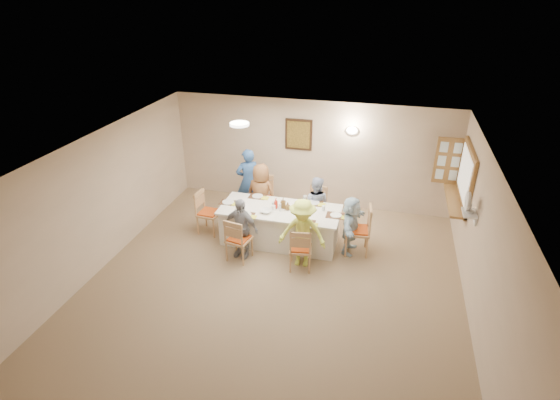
% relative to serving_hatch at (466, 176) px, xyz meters
% --- Properties ---
extents(ground, '(7.00, 7.00, 0.00)m').
position_rel_serving_hatch_xyz_m(ground, '(-3.21, -2.40, -1.50)').
color(ground, brown).
extents(room_walls, '(7.00, 7.00, 7.00)m').
position_rel_serving_hatch_xyz_m(room_walls, '(-3.21, -2.40, 0.01)').
color(room_walls, '#C0A88E').
rests_on(room_walls, ground).
extents(wall_picture, '(0.62, 0.05, 0.72)m').
position_rel_serving_hatch_xyz_m(wall_picture, '(-3.51, 1.06, 0.20)').
color(wall_picture, '#301F10').
rests_on(wall_picture, room_walls).
extents(wall_sconce, '(0.26, 0.09, 0.18)m').
position_rel_serving_hatch_xyz_m(wall_sconce, '(-2.31, 1.04, 0.40)').
color(wall_sconce, white).
rests_on(wall_sconce, room_walls).
extents(ceiling_light, '(0.36, 0.36, 0.05)m').
position_rel_serving_hatch_xyz_m(ceiling_light, '(-4.21, -0.90, 0.97)').
color(ceiling_light, white).
rests_on(ceiling_light, room_walls).
extents(serving_hatch, '(0.06, 1.50, 1.15)m').
position_rel_serving_hatch_xyz_m(serving_hatch, '(0.00, 0.00, 0.00)').
color(serving_hatch, olive).
rests_on(serving_hatch, room_walls).
extents(hatch_sill, '(0.30, 1.50, 0.05)m').
position_rel_serving_hatch_xyz_m(hatch_sill, '(-0.12, 0.00, -0.53)').
color(hatch_sill, olive).
rests_on(hatch_sill, room_walls).
extents(shutter_door, '(0.55, 0.04, 1.00)m').
position_rel_serving_hatch_xyz_m(shutter_door, '(-0.26, 0.76, 0.00)').
color(shutter_door, olive).
rests_on(shutter_door, room_walls).
extents(fan_shelf, '(0.22, 0.36, 0.03)m').
position_rel_serving_hatch_xyz_m(fan_shelf, '(-0.08, -1.35, -0.10)').
color(fan_shelf, white).
rests_on(fan_shelf, room_walls).
extents(desk_fan, '(0.30, 0.30, 0.28)m').
position_rel_serving_hatch_xyz_m(desk_fan, '(-0.11, -1.35, 0.05)').
color(desk_fan, '#A5A5A8').
rests_on(desk_fan, fan_shelf).
extents(dining_table, '(2.40, 1.02, 0.76)m').
position_rel_serving_hatch_xyz_m(dining_table, '(-3.46, -0.82, -1.12)').
color(dining_table, white).
rests_on(dining_table, ground).
extents(chair_back_left, '(0.57, 0.57, 1.02)m').
position_rel_serving_hatch_xyz_m(chair_back_left, '(-4.06, -0.02, -0.99)').
color(chair_back_left, tan).
rests_on(chair_back_left, ground).
extents(chair_back_right, '(0.45, 0.45, 0.90)m').
position_rel_serving_hatch_xyz_m(chair_back_right, '(-2.86, -0.02, -1.05)').
color(chair_back_right, tan).
rests_on(chair_back_right, ground).
extents(chair_front_left, '(0.51, 0.51, 0.91)m').
position_rel_serving_hatch_xyz_m(chair_front_left, '(-4.06, -1.62, -1.05)').
color(chair_front_left, tan).
rests_on(chair_front_left, ground).
extents(chair_front_right, '(0.48, 0.48, 0.88)m').
position_rel_serving_hatch_xyz_m(chair_front_right, '(-2.86, -1.62, -1.06)').
color(chair_front_right, tan).
rests_on(chair_front_right, ground).
extents(chair_left_end, '(0.48, 0.48, 0.94)m').
position_rel_serving_hatch_xyz_m(chair_left_end, '(-5.01, -0.82, -1.03)').
color(chair_left_end, tan).
rests_on(chair_left_end, ground).
extents(chair_right_end, '(0.54, 0.54, 1.02)m').
position_rel_serving_hatch_xyz_m(chair_right_end, '(-1.91, -0.82, -0.99)').
color(chair_right_end, tan).
rests_on(chair_right_end, ground).
extents(diner_back_left, '(0.81, 0.64, 1.38)m').
position_rel_serving_hatch_xyz_m(diner_back_left, '(-4.06, -0.14, -0.81)').
color(diner_back_left, brown).
rests_on(diner_back_left, ground).
extents(diner_back_right, '(0.69, 0.58, 1.22)m').
position_rel_serving_hatch_xyz_m(diner_back_right, '(-2.86, -0.14, -0.89)').
color(diner_back_right, '#9BA7C9').
rests_on(diner_back_right, ground).
extents(diner_front_left, '(0.83, 0.56, 1.23)m').
position_rel_serving_hatch_xyz_m(diner_front_left, '(-4.06, -1.50, -0.88)').
color(diner_front_left, '#94959D').
rests_on(diner_front_left, ground).
extents(diner_front_right, '(0.91, 0.56, 1.36)m').
position_rel_serving_hatch_xyz_m(diner_front_right, '(-2.86, -1.50, -0.82)').
color(diner_front_right, '#E6FA59').
rests_on(diner_front_right, ground).
extents(diner_right_end, '(1.19, 0.63, 1.19)m').
position_rel_serving_hatch_xyz_m(diner_right_end, '(-2.04, -0.82, -0.91)').
color(diner_right_end, '#C7E4F7').
rests_on(diner_right_end, ground).
extents(caregiver, '(0.88, 0.86, 1.52)m').
position_rel_serving_hatch_xyz_m(caregiver, '(-4.51, 0.33, -0.74)').
color(caregiver, '#30589A').
rests_on(caregiver, ground).
extents(placemat_fl, '(0.37, 0.27, 0.01)m').
position_rel_serving_hatch_xyz_m(placemat_fl, '(-4.06, -1.24, -0.74)').
color(placemat_fl, '#472B19').
rests_on(placemat_fl, dining_table).
extents(plate_fl, '(0.26, 0.26, 0.02)m').
position_rel_serving_hatch_xyz_m(plate_fl, '(-4.06, -1.24, -0.73)').
color(plate_fl, white).
rests_on(plate_fl, dining_table).
extents(napkin_fl, '(0.14, 0.14, 0.01)m').
position_rel_serving_hatch_xyz_m(napkin_fl, '(-3.88, -1.29, -0.73)').
color(napkin_fl, yellow).
rests_on(napkin_fl, dining_table).
extents(placemat_fr, '(0.37, 0.28, 0.01)m').
position_rel_serving_hatch_xyz_m(placemat_fr, '(-2.86, -1.24, -0.74)').
color(placemat_fr, '#472B19').
rests_on(placemat_fr, dining_table).
extents(plate_fr, '(0.26, 0.26, 0.02)m').
position_rel_serving_hatch_xyz_m(plate_fr, '(-2.86, -1.24, -0.73)').
color(plate_fr, white).
rests_on(plate_fr, dining_table).
extents(napkin_fr, '(0.14, 0.14, 0.01)m').
position_rel_serving_hatch_xyz_m(napkin_fr, '(-2.68, -1.29, -0.73)').
color(napkin_fr, yellow).
rests_on(napkin_fr, dining_table).
extents(placemat_bl, '(0.36, 0.27, 0.01)m').
position_rel_serving_hatch_xyz_m(placemat_bl, '(-4.06, -0.40, -0.74)').
color(placemat_bl, '#472B19').
rests_on(placemat_bl, dining_table).
extents(plate_bl, '(0.23, 0.23, 0.01)m').
position_rel_serving_hatch_xyz_m(plate_bl, '(-4.06, -0.40, -0.73)').
color(plate_bl, white).
rests_on(plate_bl, dining_table).
extents(napkin_bl, '(0.15, 0.15, 0.01)m').
position_rel_serving_hatch_xyz_m(napkin_bl, '(-3.88, -0.45, -0.73)').
color(napkin_bl, yellow).
rests_on(napkin_bl, dining_table).
extents(placemat_br, '(0.38, 0.28, 0.01)m').
position_rel_serving_hatch_xyz_m(placemat_br, '(-2.86, -0.40, -0.74)').
color(placemat_br, '#472B19').
rests_on(placemat_br, dining_table).
extents(plate_br, '(0.24, 0.24, 0.02)m').
position_rel_serving_hatch_xyz_m(plate_br, '(-2.86, -0.40, -0.73)').
color(plate_br, white).
rests_on(plate_br, dining_table).
extents(napkin_br, '(0.14, 0.14, 0.01)m').
position_rel_serving_hatch_xyz_m(napkin_br, '(-2.68, -0.45, -0.73)').
color(napkin_br, yellow).
rests_on(napkin_br, dining_table).
extents(placemat_le, '(0.34, 0.25, 0.01)m').
position_rel_serving_hatch_xyz_m(placemat_le, '(-4.56, -0.82, -0.74)').
color(placemat_le, '#472B19').
rests_on(placemat_le, dining_table).
extents(plate_le, '(0.24, 0.24, 0.02)m').
position_rel_serving_hatch_xyz_m(plate_le, '(-4.56, -0.82, -0.73)').
color(plate_le, white).
rests_on(plate_le, dining_table).
extents(napkin_le, '(0.14, 0.14, 0.01)m').
position_rel_serving_hatch_xyz_m(napkin_le, '(-4.38, -0.87, -0.73)').
color(napkin_le, yellow).
rests_on(napkin_le, dining_table).
extents(placemat_re, '(0.38, 0.28, 0.01)m').
position_rel_serving_hatch_xyz_m(placemat_re, '(-2.34, -0.82, -0.74)').
color(placemat_re, '#472B19').
rests_on(placemat_re, dining_table).
extents(plate_re, '(0.22, 0.22, 0.01)m').
position_rel_serving_hatch_xyz_m(plate_re, '(-2.34, -0.82, -0.73)').
color(plate_re, white).
rests_on(plate_re, dining_table).
extents(napkin_re, '(0.13, 0.13, 0.01)m').
position_rel_serving_hatch_xyz_m(napkin_re, '(-2.16, -0.87, -0.73)').
color(napkin_re, yellow).
rests_on(napkin_re, dining_table).
extents(teacup_a, '(0.16, 0.16, 0.09)m').
position_rel_serving_hatch_xyz_m(teacup_a, '(-4.23, -1.18, -0.70)').
color(teacup_a, white).
rests_on(teacup_a, dining_table).
extents(teacup_b, '(0.14, 0.14, 0.08)m').
position_rel_serving_hatch_xyz_m(teacup_b, '(-3.06, -0.27, -0.70)').
color(teacup_b, white).
rests_on(teacup_b, dining_table).
extents(bowl_a, '(0.32, 0.32, 0.06)m').
position_rel_serving_hatch_xyz_m(bowl_a, '(-3.69, -1.04, -0.71)').
color(bowl_a, white).
rests_on(bowl_a, dining_table).
extents(bowl_b, '(0.30, 0.30, 0.06)m').
position_rel_serving_hatch_xyz_m(bowl_b, '(-3.09, -0.54, -0.71)').
color(bowl_b, white).
rests_on(bowl_b, dining_table).
extents(condiment_ketchup, '(0.14, 0.14, 0.21)m').
position_rel_serving_hatch_xyz_m(condiment_ketchup, '(-3.54, -0.81, -0.63)').
color(condiment_ketchup, red).
rests_on(condiment_ketchup, dining_table).
extents(condiment_brown, '(0.11, 0.11, 0.21)m').
position_rel_serving_hatch_xyz_m(condiment_brown, '(-3.41, -0.76, -0.63)').
color(condiment_brown, brown).
rests_on(condiment_brown, dining_table).
extents(condiment_malt, '(0.18, 0.18, 0.16)m').
position_rel_serving_hatch_xyz_m(condiment_malt, '(-3.30, -0.82, -0.66)').
color(condiment_malt, brown).
rests_on(condiment_malt, dining_table).
extents(drinking_glass, '(0.07, 0.07, 0.10)m').
position_rel_serving_hatch_xyz_m(drinking_glass, '(-3.61, -0.77, -0.68)').
color(drinking_glass, silver).
rests_on(drinking_glass, dining_table).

